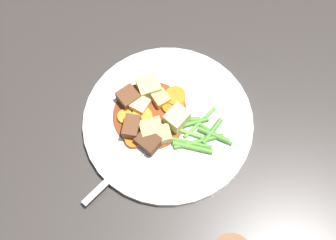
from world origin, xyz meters
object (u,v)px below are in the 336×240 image
(potato_chunk_4, at_px, (176,121))
(fork, at_px, (129,161))
(potato_chunk_1, at_px, (149,87))
(potato_chunk_3, at_px, (164,136))
(carrot_slice_3, at_px, (170,105))
(meat_chunk_2, at_px, (148,142))
(potato_chunk_2, at_px, (140,105))
(carrot_slice_2, at_px, (142,117))
(potato_chunk_0, at_px, (151,129))
(carrot_slice_0, at_px, (174,96))
(potato_chunk_5, at_px, (161,99))
(carrot_slice_4, at_px, (125,117))
(carrot_slice_1, at_px, (134,139))
(meat_chunk_0, at_px, (132,128))
(meat_chunk_1, at_px, (128,98))
(dinner_plate, at_px, (168,122))

(potato_chunk_4, relative_size, fork, 0.21)
(potato_chunk_1, relative_size, potato_chunk_3, 1.32)
(carrot_slice_3, height_order, meat_chunk_2, meat_chunk_2)
(potato_chunk_2, bearing_deg, carrot_slice_3, -158.72)
(carrot_slice_2, bearing_deg, potato_chunk_0, 141.38)
(potato_chunk_4, bearing_deg, potato_chunk_1, -37.37)
(carrot_slice_0, xyz_separation_m, potato_chunk_1, (0.04, -0.00, 0.01))
(potato_chunk_5, bearing_deg, meat_chunk_2, 92.68)
(potato_chunk_4, height_order, potato_chunk_5, potato_chunk_4)
(potato_chunk_0, bearing_deg, carrot_slice_4, -12.19)
(carrot_slice_0, bearing_deg, carrot_slice_3, 84.31)
(carrot_slice_0, height_order, potato_chunk_5, potato_chunk_5)
(carrot_slice_1, xyz_separation_m, fork, (-0.00, 0.04, -0.00))
(potato_chunk_1, height_order, fork, potato_chunk_1)
(carrot_slice_3, relative_size, potato_chunk_2, 1.34)
(carrot_slice_4, distance_m, fork, 0.07)
(carrot_slice_3, bearing_deg, meat_chunk_2, 79.52)
(carrot_slice_2, relative_size, carrot_slice_4, 1.33)
(carrot_slice_0, xyz_separation_m, meat_chunk_2, (0.02, 0.09, 0.01))
(meat_chunk_0, bearing_deg, potato_chunk_5, -113.95)
(carrot_slice_2, bearing_deg, potato_chunk_3, 154.02)
(fork, bearing_deg, meat_chunk_0, -77.71)
(potato_chunk_4, xyz_separation_m, meat_chunk_2, (0.03, 0.04, -0.00))
(potato_chunk_2, xyz_separation_m, potato_chunk_4, (-0.06, 0.01, 0.01))
(meat_chunk_1, bearing_deg, potato_chunk_2, 163.68)
(dinner_plate, distance_m, potato_chunk_4, 0.03)
(carrot_slice_3, height_order, potato_chunk_1, potato_chunk_1)
(carrot_slice_3, xyz_separation_m, potato_chunk_4, (-0.02, 0.03, 0.01))
(dinner_plate, bearing_deg, potato_chunk_1, -42.44)
(potato_chunk_3, height_order, fork, potato_chunk_3)
(dinner_plate, bearing_deg, carrot_slice_4, 14.03)
(carrot_slice_2, height_order, meat_chunk_1, meat_chunk_1)
(potato_chunk_5, xyz_separation_m, meat_chunk_1, (0.05, 0.01, 0.00))
(potato_chunk_3, xyz_separation_m, meat_chunk_0, (0.05, 0.00, 0.00))
(meat_chunk_0, distance_m, meat_chunk_1, 0.05)
(potato_chunk_3, bearing_deg, potato_chunk_5, -67.93)
(carrot_slice_0, relative_size, carrot_slice_1, 1.12)
(meat_chunk_1, xyz_separation_m, fork, (-0.03, 0.10, -0.01))
(dinner_plate, bearing_deg, potato_chunk_2, -8.58)
(potato_chunk_2, height_order, potato_chunk_5, potato_chunk_2)
(carrot_slice_0, bearing_deg, potato_chunk_2, 35.53)
(carrot_slice_4, distance_m, meat_chunk_0, 0.03)
(carrot_slice_3, height_order, potato_chunk_4, potato_chunk_4)
(carrot_slice_2, height_order, carrot_slice_4, carrot_slice_2)
(dinner_plate, relative_size, meat_chunk_1, 9.08)
(meat_chunk_2, relative_size, fork, 0.22)
(meat_chunk_0, bearing_deg, carrot_slice_4, -44.97)
(dinner_plate, relative_size, carrot_slice_4, 11.05)
(carrot_slice_1, bearing_deg, fork, 94.20)
(potato_chunk_2, height_order, meat_chunk_0, meat_chunk_0)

